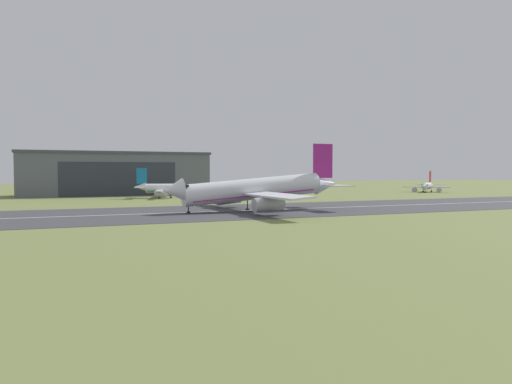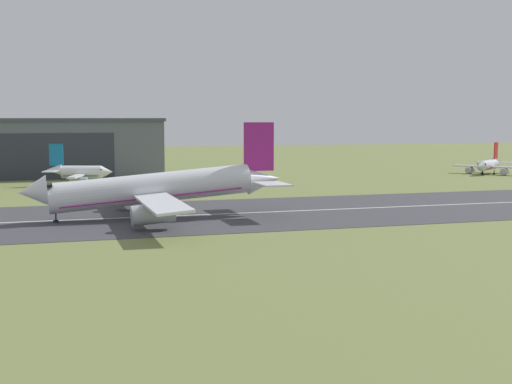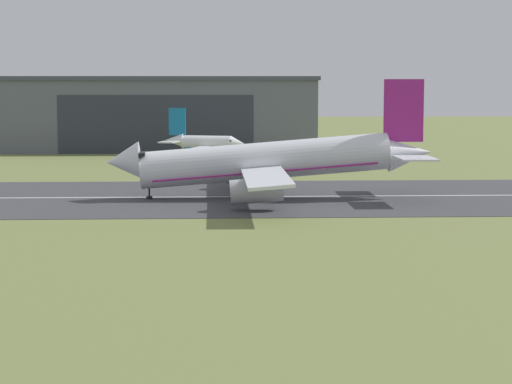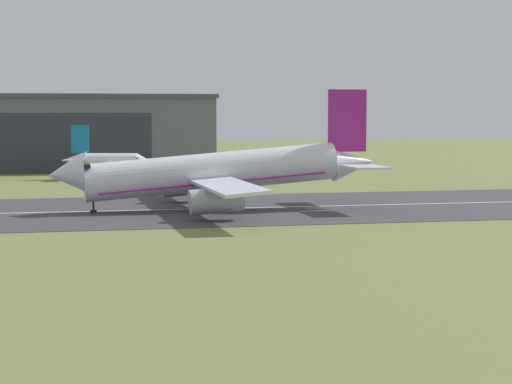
# 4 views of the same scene
# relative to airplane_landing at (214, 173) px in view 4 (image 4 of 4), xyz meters

# --- Properties ---
(runway_strip) EXTENTS (468.78, 42.47, 0.06)m
(runway_strip) POSITION_rel_airplane_landing_xyz_m (26.21, 2.11, -4.98)
(runway_strip) COLOR #3D3D42
(runway_strip) RESTS_ON ground_plane
(runway_centreline) EXTENTS (421.90, 0.70, 0.01)m
(runway_centreline) POSITION_rel_airplane_landing_xyz_m (26.21, 2.11, -4.94)
(runway_centreline) COLOR silver
(runway_centreline) RESTS_ON runway_strip
(hangar_building) EXTENTS (71.79, 23.20, 16.83)m
(hangar_building) POSITION_rel_airplane_landing_xyz_m (-19.39, 94.51, 3.43)
(hangar_building) COLOR slate
(hangar_building) RESTS_ON ground_plane
(airplane_landing) EXTENTS (44.44, 51.99, 16.18)m
(airplane_landing) POSITION_rel_airplane_landing_xyz_m (0.00, 0.00, 0.00)
(airplane_landing) COLOR silver
(airplane_landing) RESTS_ON ground_plane
(airplane_parked_centre) EXTENTS (17.56, 22.81, 10.44)m
(airplane_parked_centre) POSITION_rel_airplane_landing_xyz_m (-8.58, 64.39, -1.73)
(airplane_parked_centre) COLOR white
(airplane_parked_centre) RESTS_ON ground_plane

